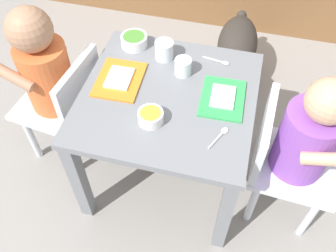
{
  "coord_description": "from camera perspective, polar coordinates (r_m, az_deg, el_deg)",
  "views": [
    {
      "loc": [
        0.21,
        -0.81,
        1.34
      ],
      "look_at": [
        0.0,
        0.0,
        0.3
      ],
      "focal_mm": 39.48,
      "sensor_mm": 36.0,
      "label": 1
    }
  ],
  "objects": [
    {
      "name": "food_tray_left",
      "position": [
        1.27,
        -7.5,
        7.2
      ],
      "size": [
        0.16,
        0.2,
        0.02
      ],
      "color": "orange",
      "rests_on": "dining_table"
    },
    {
      "name": "spoon_by_left_tray",
      "position": [
        1.11,
        8.05,
        -1.46
      ],
      "size": [
        0.05,
        0.1,
        0.01
      ],
      "color": "silver",
      "rests_on": "dining_table"
    },
    {
      "name": "food_tray_right",
      "position": [
        1.21,
        8.43,
        4.32
      ],
      "size": [
        0.14,
        0.19,
        0.02
      ],
      "color": "green",
      "rests_on": "dining_table"
    },
    {
      "name": "veggie_bowl_near",
      "position": [
        1.13,
        -2.69,
        1.47
      ],
      "size": [
        0.08,
        0.08,
        0.04
      ],
      "color": "white",
      "rests_on": "dining_table"
    },
    {
      "name": "seated_child_right",
      "position": [
        1.23,
        20.13,
        -2.01
      ],
      "size": [
        0.3,
        0.3,
        0.67
      ],
      "color": "silver",
      "rests_on": "ground"
    },
    {
      "name": "veggie_bowl_far",
      "position": [
        1.39,
        -5.24,
        13.03
      ],
      "size": [
        0.1,
        0.1,
        0.04
      ],
      "color": "white",
      "rests_on": "dining_table"
    },
    {
      "name": "water_cup_right",
      "position": [
        1.27,
        2.32,
        9.02
      ],
      "size": [
        0.06,
        0.06,
        0.06
      ],
      "color": "white",
      "rests_on": "dining_table"
    },
    {
      "name": "seated_child_left",
      "position": [
        1.4,
        -17.98,
        7.73
      ],
      "size": [
        0.31,
        0.31,
        0.69
      ],
      "color": "silver",
      "rests_on": "ground"
    },
    {
      "name": "dog",
      "position": [
        1.79,
        10.57,
        11.67
      ],
      "size": [
        0.2,
        0.49,
        0.34
      ],
      "color": "#332D28",
      "rests_on": "ground"
    },
    {
      "name": "spoon_by_right_tray",
      "position": [
        1.34,
        7.86,
        9.89
      ],
      "size": [
        0.1,
        0.03,
        0.01
      ],
      "color": "silver",
      "rests_on": "dining_table"
    },
    {
      "name": "dining_table",
      "position": [
        1.27,
        0.0,
        2.29
      ],
      "size": [
        0.57,
        0.56,
        0.47
      ],
      "color": "slate",
      "rests_on": "ground"
    },
    {
      "name": "water_cup_left",
      "position": [
        1.33,
        -0.59,
        11.5
      ],
      "size": [
        0.07,
        0.07,
        0.07
      ],
      "color": "white",
      "rests_on": "dining_table"
    },
    {
      "name": "ground_plane",
      "position": [
        1.58,
        0.0,
        -6.88
      ],
      "size": [
        7.0,
        7.0,
        0.0
      ],
      "primitive_type": "plane",
      "color": "gray"
    }
  ]
}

